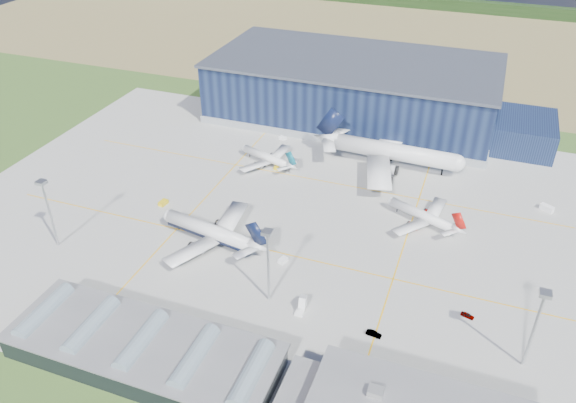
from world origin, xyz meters
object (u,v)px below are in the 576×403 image
(gse_van_b, at_px, (547,208))
(light_mast_east, at_px, (538,318))
(airliner_regional, at_px, (266,153))
(car_a, at_px, (467,315))
(hangar, at_px, (359,92))
(airliner_widebody, at_px, (395,144))
(gse_cart_b, at_px, (283,138))
(gse_tug_c, at_px, (277,167))
(airliner_red, at_px, (422,210))
(gse_tug_a, at_px, (163,203))
(airliner_navy, at_px, (209,224))
(car_b, at_px, (374,334))
(light_mast_west, at_px, (47,203))
(gse_van_c, at_px, (393,379))
(gse_cart_a, at_px, (283,260))
(airstair, at_px, (303,304))
(light_mast_center, at_px, (268,255))

(gse_van_b, bearing_deg, light_mast_east, -155.08)
(airliner_regional, relative_size, car_a, 7.93)
(hangar, distance_m, airliner_widebody, 46.50)
(gse_cart_b, bearing_deg, gse_tug_c, -147.00)
(airliner_red, distance_m, gse_tug_a, 86.62)
(hangar, height_order, gse_tug_c, hangar)
(hangar, relative_size, airliner_navy, 3.65)
(airliner_widebody, height_order, car_b, airliner_widebody)
(light_mast_west, bearing_deg, gse_van_c, -8.50)
(light_mast_east, xyz_separation_m, airliner_navy, (-91.96, 17.95, -8.96))
(light_mast_east, height_order, gse_van_b, light_mast_east)
(airliner_red, xyz_separation_m, gse_van_c, (4.29, -66.83, -3.42))
(gse_tug_c, bearing_deg, airliner_red, -15.38)
(airliner_regional, relative_size, gse_tug_c, 9.82)
(light_mast_west, bearing_deg, hangar, 63.29)
(airliner_regional, xyz_separation_m, gse_van_b, (100.70, 2.63, -3.53))
(hangar, relative_size, light_mast_east, 6.30)
(airliner_navy, bearing_deg, gse_cart_b, -77.15)
(light_mast_east, relative_size, gse_tug_a, 6.78)
(gse_cart_a, height_order, airstair, airstair)
(light_mast_east, height_order, airliner_navy, light_mast_east)
(airliner_regional, height_order, car_b, airliner_regional)
(gse_van_c, bearing_deg, gse_tug_c, 31.65)
(light_mast_west, xyz_separation_m, airliner_widebody, (86.76, 85.00, -5.85))
(airliner_regional, xyz_separation_m, gse_cart_b, (-1.36, 21.45, -3.90))
(light_mast_east, xyz_separation_m, gse_tug_c, (-88.98, 67.68, -14.81))
(light_mast_west, relative_size, light_mast_east, 1.00)
(gse_cart_a, height_order, gse_van_c, gse_van_c)
(airliner_widebody, height_order, airstair, airliner_widebody)
(light_mast_west, distance_m, gse_tug_c, 83.17)
(gse_cart_b, xyz_separation_m, airstair, (40.35, -91.39, 0.76))
(airliner_widebody, xyz_separation_m, gse_tug_a, (-68.27, -53.94, -8.88))
(light_mast_center, xyz_separation_m, airstair, (9.67, 0.06, -14.03))
(light_mast_east, xyz_separation_m, airliner_widebody, (-48.24, 85.00, -5.85))
(light_mast_west, height_order, gse_tug_c, light_mast_west)
(light_mast_west, bearing_deg, light_mast_east, 0.00)
(light_mast_center, distance_m, gse_tug_a, 61.92)
(gse_cart_a, xyz_separation_m, gse_cart_b, (-28.56, 75.19, 0.01))
(hangar, relative_size, light_mast_west, 6.30)
(airliner_navy, distance_m, gse_tug_a, 28.42)
(light_mast_east, distance_m, gse_tug_c, 112.77)
(light_mast_east, bearing_deg, airliner_red, 122.41)
(gse_cart_a, bearing_deg, hangar, 110.94)
(hangar, height_order, airliner_widebody, hangar)
(light_mast_center, xyz_separation_m, gse_tug_a, (-51.51, 31.06, -14.73))
(airliner_red, xyz_separation_m, gse_tug_a, (-84.23, -19.77, -4.04))
(airliner_navy, relative_size, airliner_regional, 1.43)
(light_mast_center, bearing_deg, gse_cart_a, 97.46)
(light_mast_east, distance_m, gse_cart_a, 70.64)
(light_mast_east, xyz_separation_m, airliner_red, (-32.27, 50.83, -10.68))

